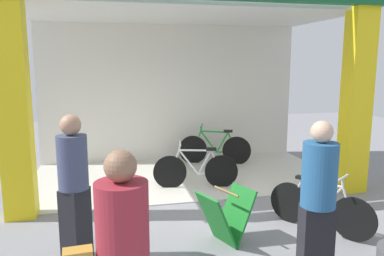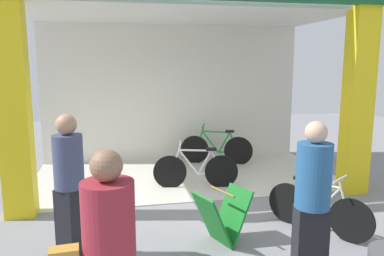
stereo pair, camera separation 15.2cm
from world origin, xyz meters
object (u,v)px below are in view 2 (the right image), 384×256
object	(u,v)px
bicycle_inside_0	(217,149)
bicycle_inside_1	(196,170)
sandwich_board_sign	(222,217)
pedestrian_3	(312,201)
bicycle_parked_0	(317,209)
pedestrian_0	(70,186)

from	to	relation	value
bicycle_inside_0	bicycle_inside_1	xyz separation A→B (m)	(-0.82, -1.58, -0.02)
bicycle_inside_1	sandwich_board_sign	world-z (taller)	bicycle_inside_1
sandwich_board_sign	pedestrian_3	xyz separation A→B (m)	(0.66, -1.05, 0.56)
bicycle_inside_1	bicycle_parked_0	bearing A→B (deg)	-59.72
sandwich_board_sign	bicycle_inside_0	bearing A→B (deg)	76.10
bicycle_parked_0	sandwich_board_sign	distance (m)	1.39
sandwich_board_sign	pedestrian_3	bearing A→B (deg)	-57.69
pedestrian_3	bicycle_inside_1	bearing A→B (deg)	99.38
bicycle_inside_1	pedestrian_3	bearing A→B (deg)	-80.62
bicycle_inside_0	bicycle_inside_1	world-z (taller)	bicycle_inside_0
bicycle_inside_0	bicycle_inside_1	distance (m)	1.78
bicycle_inside_1	pedestrian_0	distance (m)	3.08
pedestrian_0	pedestrian_3	distance (m)	2.72
bicycle_parked_0	pedestrian_3	world-z (taller)	pedestrian_3
bicycle_parked_0	pedestrian_0	xyz separation A→B (m)	(-3.25, -0.11, 0.58)
sandwich_board_sign	pedestrian_0	world-z (taller)	pedestrian_0
pedestrian_3	pedestrian_0	bearing A→B (deg)	158.37
bicycle_inside_0	bicycle_inside_1	size ratio (longest dim) A/B	1.01
bicycle_inside_1	sandwich_board_sign	xyz separation A→B (m)	(-0.12, -2.23, 0.01)
bicycle_inside_1	sandwich_board_sign	size ratio (longest dim) A/B	1.99
bicycle_inside_1	pedestrian_3	size ratio (longest dim) A/B	0.90
bicycle_inside_1	pedestrian_0	bearing A→B (deg)	-131.01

